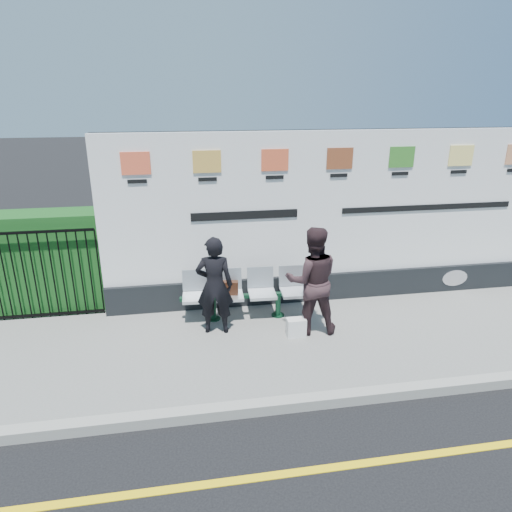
# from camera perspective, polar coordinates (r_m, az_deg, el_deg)

# --- Properties ---
(ground) EXTENTS (80.00, 80.00, 0.00)m
(ground) POSITION_cam_1_polar(r_m,az_deg,el_deg) (5.56, 17.36, -23.06)
(ground) COLOR black
(pavement) EXTENTS (14.00, 3.00, 0.12)m
(pavement) POSITION_cam_1_polar(r_m,az_deg,el_deg) (7.38, 8.78, -10.05)
(pavement) COLOR slate
(pavement) RESTS_ON ground
(kerb) EXTENTS (14.00, 0.18, 0.14)m
(kerb) POSITION_cam_1_polar(r_m,az_deg,el_deg) (6.20, 13.22, -16.66)
(kerb) COLOR gray
(kerb) RESTS_ON ground
(yellow_line) EXTENTS (14.00, 0.10, 0.01)m
(yellow_line) POSITION_cam_1_polar(r_m,az_deg,el_deg) (5.56, 17.37, -23.03)
(yellow_line) COLOR yellow
(yellow_line) RESTS_ON ground
(billboard) EXTENTS (8.00, 0.30, 3.00)m
(billboard) POSITION_cam_1_polar(r_m,az_deg,el_deg) (8.18, 9.71, 3.29)
(billboard) COLOR black
(billboard) RESTS_ON pavement
(hedge) EXTENTS (2.35, 0.70, 1.70)m
(hedge) POSITION_cam_1_polar(r_m,az_deg,el_deg) (8.66, -25.31, -0.59)
(hedge) COLOR #164B18
(hedge) RESTS_ON pavement
(railing) EXTENTS (2.05, 0.06, 1.54)m
(railing) POSITION_cam_1_polar(r_m,az_deg,el_deg) (8.28, -25.99, -2.18)
(railing) COLOR black
(railing) RESTS_ON pavement
(bench) EXTENTS (2.10, 0.64, 0.45)m
(bench) POSITION_cam_1_polar(r_m,az_deg,el_deg) (7.67, -1.26, -6.19)
(bench) COLOR silver
(bench) RESTS_ON pavement
(woman_left) EXTENTS (0.62, 0.45, 1.57)m
(woman_left) POSITION_cam_1_polar(r_m,az_deg,el_deg) (7.04, -5.20, -3.70)
(woman_left) COLOR black
(woman_left) RESTS_ON pavement
(woman_right) EXTENTS (0.90, 0.73, 1.71)m
(woman_right) POSITION_cam_1_polar(r_m,az_deg,el_deg) (7.07, 7.02, -3.06)
(woman_right) COLOR #301F23
(woman_right) RESTS_ON pavement
(handbag_brown) EXTENTS (0.30, 0.17, 0.23)m
(handbag_brown) POSITION_cam_1_polar(r_m,az_deg,el_deg) (7.51, -3.35, -3.99)
(handbag_brown) COLOR black
(handbag_brown) RESTS_ON bench
(carrier_bag_white) EXTENTS (0.29, 0.18, 0.29)m
(carrier_bag_white) POSITION_cam_1_polar(r_m,az_deg,el_deg) (7.18, 5.04, -8.89)
(carrier_bag_white) COLOR silver
(carrier_bag_white) RESTS_ON pavement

